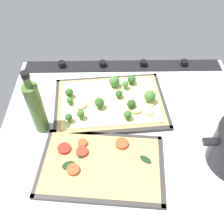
# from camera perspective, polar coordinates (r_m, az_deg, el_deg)

# --- Properties ---
(ground_plane) EXTENTS (0.83, 0.67, 0.03)m
(ground_plane) POSITION_cam_1_polar(r_m,az_deg,el_deg) (0.85, 3.41, -3.40)
(ground_plane) COLOR silver
(stove_control_panel) EXTENTS (0.80, 0.07, 0.03)m
(stove_control_panel) POSITION_cam_1_polar(r_m,az_deg,el_deg) (1.05, 2.51, 10.47)
(stove_control_panel) COLOR black
(stove_control_panel) RESTS_ON ground_plane
(baking_tray_front) EXTENTS (0.41, 0.30, 0.01)m
(baking_tray_front) POSITION_cam_1_polar(r_m,az_deg,el_deg) (0.90, -0.42, 1.89)
(baking_tray_front) COLOR #33302D
(baking_tray_front) RESTS_ON ground_plane
(broccoli_pizza) EXTENTS (0.38, 0.27, 0.06)m
(broccoli_pizza) POSITION_cam_1_polar(r_m,az_deg,el_deg) (0.88, -0.12, 2.55)
(broccoli_pizza) COLOR tan
(broccoli_pizza) RESTS_ON baking_tray_front
(baking_tray_back) EXTENTS (0.38, 0.26, 0.01)m
(baking_tray_back) POSITION_cam_1_polar(r_m,az_deg,el_deg) (0.75, -2.40, -12.09)
(baking_tray_back) COLOR #33302D
(baking_tray_back) RESTS_ON ground_plane
(veggie_pizza_back) EXTENTS (0.35, 0.23, 0.02)m
(veggie_pizza_back) POSITION_cam_1_polar(r_m,az_deg,el_deg) (0.75, -2.78, -11.57)
(veggie_pizza_back) COLOR tan
(veggie_pizza_back) RESTS_ON baking_tray_back
(oil_bottle) EXTENTS (0.05, 0.05, 0.24)m
(oil_bottle) POSITION_cam_1_polar(r_m,az_deg,el_deg) (0.79, -16.78, 0.99)
(oil_bottle) COLOR #476B2D
(oil_bottle) RESTS_ON ground_plane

